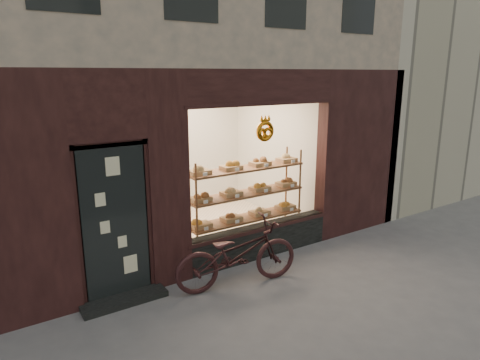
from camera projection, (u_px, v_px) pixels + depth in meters
ground at (331, 322)px, 5.37m from camera, size 90.00×90.00×0.00m
neighbor_right at (427, 27)px, 13.88m from camera, size 12.00×7.00×9.00m
display_shelf at (246, 201)px, 7.46m from camera, size 2.20×0.45×1.70m
bicycle at (237, 254)px, 6.19m from camera, size 1.96×0.97×0.98m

